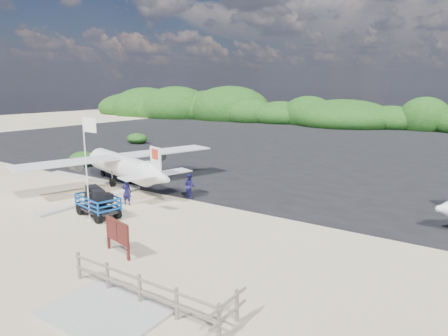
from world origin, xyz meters
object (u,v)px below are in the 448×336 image
(flagpole, at_px, (90,220))
(signboard, at_px, (119,254))
(baggage_cart, at_px, (99,216))
(crew_a, at_px, (127,192))
(crew_b, at_px, (190,186))
(aircraft_small, at_px, (274,137))

(flagpole, relative_size, signboard, 2.92)
(baggage_cart, relative_size, crew_a, 1.79)
(crew_b, distance_m, aircraft_small, 31.09)
(signboard, distance_m, aircraft_small, 39.65)
(crew_a, height_order, aircraft_small, crew_a)
(flagpole, bearing_deg, crew_a, 98.15)
(crew_a, bearing_deg, flagpole, 79.71)
(aircraft_small, bearing_deg, flagpole, 73.77)
(signboard, bearing_deg, flagpole, 168.12)
(baggage_cart, distance_m, flagpole, 0.64)
(flagpole, xyz_separation_m, crew_a, (-0.42, 2.91, 0.76))
(flagpole, relative_size, aircraft_small, 0.79)
(flagpole, distance_m, crew_b, 6.31)
(crew_b, bearing_deg, flagpole, 91.02)
(aircraft_small, bearing_deg, crew_b, 79.10)
(crew_b, bearing_deg, signboard, 125.39)
(crew_a, xyz_separation_m, crew_b, (2.07, 3.13, 0.00))
(crew_a, height_order, crew_b, crew_b)
(baggage_cart, distance_m, signboard, 5.28)
(crew_b, height_order, aircraft_small, crew_b)
(baggage_cart, bearing_deg, flagpole, -70.38)
(signboard, distance_m, crew_a, 7.00)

